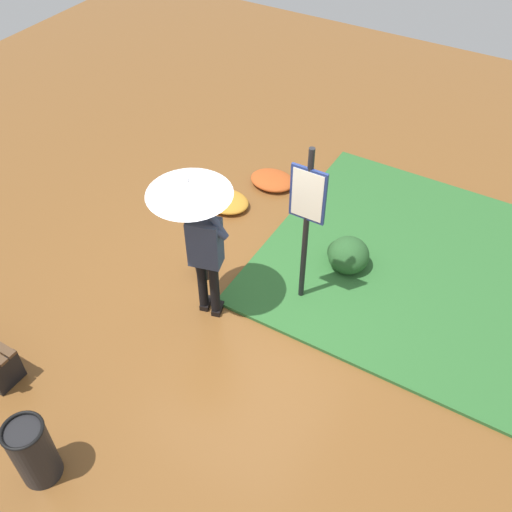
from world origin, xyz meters
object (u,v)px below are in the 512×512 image
(person_with_umbrella, at_px, (196,216))
(info_sign_post, at_px, (307,212))
(trash_bin, at_px, (33,452))
(handbag, at_px, (201,267))

(person_with_umbrella, bearing_deg, info_sign_post, -140.81)
(trash_bin, bearing_deg, info_sign_post, -108.37)
(person_with_umbrella, height_order, trash_bin, person_with_umbrella)
(person_with_umbrella, relative_size, trash_bin, 2.45)
(person_with_umbrella, relative_size, handbag, 5.53)
(handbag, distance_m, trash_bin, 3.19)
(info_sign_post, bearing_deg, handbag, 12.10)
(handbag, bearing_deg, info_sign_post, -167.90)
(info_sign_post, xyz_separation_m, trash_bin, (1.15, 3.46, -1.03))
(person_with_umbrella, distance_m, handbag, 1.56)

